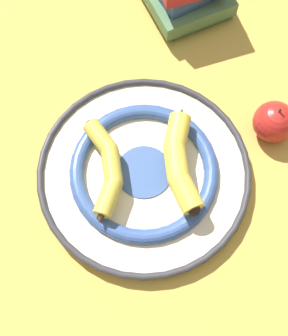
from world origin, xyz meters
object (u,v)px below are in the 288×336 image
object	(u,v)px
banana_a	(179,160)
banana_b	(107,168)
decorative_bowl	(144,173)
apple	(274,122)

from	to	relation	value
banana_a	banana_b	xyz separation A→B (m)	(-0.12, -0.04, -0.00)
banana_a	banana_b	distance (m)	0.12
decorative_bowl	apple	size ratio (longest dim) A/B	4.33
decorative_bowl	banana_a	xyz separation A→B (m)	(0.06, 0.02, 0.04)
decorative_bowl	banana_b	world-z (taller)	banana_b
banana_a	apple	size ratio (longest dim) A/B	2.19
banana_b	apple	size ratio (longest dim) A/B	2.10
decorative_bowl	banana_a	world-z (taller)	banana_a
decorative_bowl	apple	world-z (taller)	apple
banana_a	banana_b	bearing A→B (deg)	-89.39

